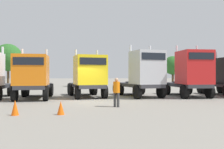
% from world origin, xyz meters
% --- Properties ---
extents(ground, '(200.00, 200.00, 0.00)m').
position_xyz_m(ground, '(0.00, 0.00, 0.00)').
color(ground, gray).
extents(semi_truck_orange, '(2.91, 6.22, 4.04)m').
position_xyz_m(semi_truck_orange, '(-4.44, 2.02, 1.83)').
color(semi_truck_orange, '#333338').
rests_on(semi_truck_orange, ground).
extents(semi_truck_yellow, '(3.65, 6.29, 4.12)m').
position_xyz_m(semi_truck_yellow, '(-0.10, 3.12, 1.86)').
color(semi_truck_yellow, '#333338').
rests_on(semi_truck_yellow, ground).
extents(semi_truck_silver, '(3.87, 6.50, 4.52)m').
position_xyz_m(semi_truck_silver, '(4.61, 2.90, 2.02)').
color(semi_truck_silver, '#333338').
rests_on(semi_truck_silver, ground).
extents(semi_truck_red, '(2.77, 6.34, 4.54)m').
position_xyz_m(semi_truck_red, '(8.67, 2.54, 2.06)').
color(semi_truck_red, '#333338').
rests_on(semi_truck_red, ground).
extents(visitor_in_hivis, '(0.56, 0.56, 1.77)m').
position_xyz_m(visitor_in_hivis, '(1.57, -2.87, 1.03)').
color(visitor_in_hivis, '#3A3A3A').
rests_on(visitor_in_hivis, ground).
extents(traffic_cone_near, '(0.36, 0.36, 0.68)m').
position_xyz_m(traffic_cone_near, '(-1.50, -5.38, 0.34)').
color(traffic_cone_near, '#F2590C').
rests_on(traffic_cone_near, ground).
extents(traffic_cone_mid, '(0.36, 0.36, 0.75)m').
position_xyz_m(traffic_cone_mid, '(-3.67, -5.34, 0.37)').
color(traffic_cone_mid, '#F2590C').
rests_on(traffic_cone_mid, ground).
extents(oak_far_left, '(4.25, 4.25, 6.71)m').
position_xyz_m(oak_far_left, '(-12.40, 21.46, 4.57)').
color(oak_far_left, '#4C3823').
rests_on(oak_far_left, ground).
extents(oak_far_centre, '(3.10, 3.10, 5.05)m').
position_xyz_m(oak_far_centre, '(0.07, 21.90, 3.47)').
color(oak_far_centre, '#4C3823').
rests_on(oak_far_centre, ground).
extents(oak_far_right, '(3.01, 3.01, 4.92)m').
position_xyz_m(oak_far_right, '(13.57, 20.22, 3.39)').
color(oak_far_right, '#4C3823').
rests_on(oak_far_right, ground).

